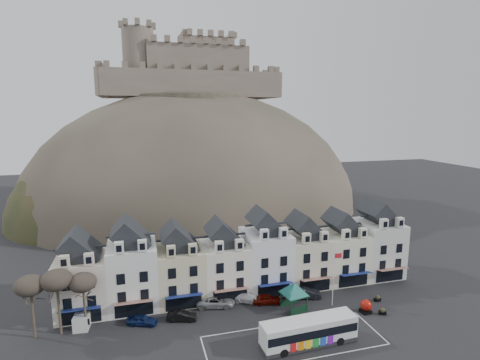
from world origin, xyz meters
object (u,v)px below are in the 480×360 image
at_px(red_buoy, 366,306).
at_px(car_maroon, 267,299).
at_px(white_van, 83,318).
at_px(car_black, 182,316).
at_px(bus, 309,330).
at_px(bus_shelter, 294,288).
at_px(flagpole, 334,275).
at_px(car_navy, 142,320).
at_px(car_charcoal, 305,293).
at_px(car_silver, 216,301).
at_px(car_white, 248,297).

distance_m(red_buoy, car_maroon, 13.97).
xyz_separation_m(white_van, car_black, (12.72, -2.50, -0.30)).
relative_size(bus, bus_shelter, 1.89).
xyz_separation_m(flagpole, car_navy, (-27.01, 2.09, -3.99)).
xyz_separation_m(red_buoy, car_charcoal, (-6.39, 6.13, -0.19)).
xyz_separation_m(bus_shelter, car_silver, (-10.60, 3.82, -2.42)).
relative_size(white_van, car_navy, 1.09).
height_order(car_black, car_white, car_white).
distance_m(bus_shelter, car_maroon, 4.77).
height_order(car_black, car_silver, car_silver).
relative_size(bus_shelter, car_black, 1.59).
bearing_deg(bus_shelter, car_maroon, 131.26).
relative_size(car_silver, car_maroon, 1.32).
distance_m(bus_shelter, car_charcoal, 4.63).
relative_size(bus, car_black, 3.00).
bearing_deg(red_buoy, car_black, 169.06).
bearing_deg(car_charcoal, car_white, 95.48).
bearing_deg(car_white, car_black, 128.69).
relative_size(bus_shelter, car_charcoal, 1.33).
height_order(flagpole, car_white, flagpole).
distance_m(car_black, car_charcoal, 18.84).
bearing_deg(car_navy, flagpole, -73.65).
bearing_deg(car_silver, white_van, 102.85).
height_order(white_van, car_navy, white_van).
distance_m(bus, red_buoy, 11.92).
bearing_deg(flagpole, car_navy, 175.58).
bearing_deg(bus_shelter, car_white, 136.00).
bearing_deg(car_maroon, car_charcoal, -79.09).
height_order(flagpole, white_van, flagpole).
bearing_deg(car_silver, car_white, -77.15).
relative_size(bus_shelter, flagpole, 0.78).
bearing_deg(bus_shelter, car_navy, 165.39).
distance_m(car_white, car_charcoal, 8.74).
height_order(bus, car_silver, bus).
bearing_deg(bus_shelter, bus, -111.00).
xyz_separation_m(car_silver, car_white, (4.94, 0.00, -0.03)).
distance_m(white_van, car_navy, 7.82).
relative_size(white_van, car_charcoal, 0.91).
height_order(flagpole, car_silver, flagpole).
bearing_deg(white_van, car_black, -6.48).
bearing_deg(car_charcoal, flagpole, -121.01).
bearing_deg(car_black, car_charcoal, -71.02).
distance_m(flagpole, car_charcoal, 5.75).
relative_size(bus, flagpole, 1.47).
bearing_deg(car_black, flagpole, -79.36).
relative_size(bus_shelter, red_buoy, 3.32).
distance_m(car_white, car_maroon, 2.78).
bearing_deg(car_silver, bus_shelter, -96.95).
bearing_deg(car_charcoal, car_navy, 105.73).
height_order(bus_shelter, car_white, bus_shelter).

